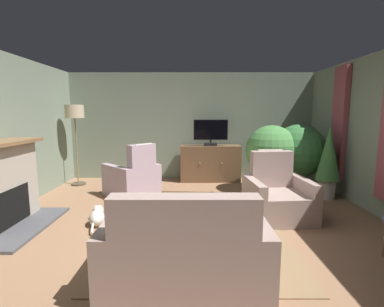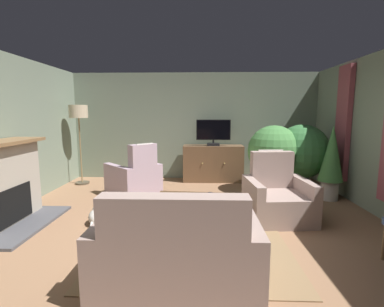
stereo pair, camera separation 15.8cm
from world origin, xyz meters
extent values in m
cube|color=#936B4C|center=(0.00, 0.00, -0.02)|extent=(6.54, 7.18, 0.04)
cube|color=gray|center=(0.00, 3.34, 1.30)|extent=(6.54, 0.10, 2.60)
cube|color=#A34C56|center=(2.91, 1.85, 1.43)|extent=(0.10, 0.44, 2.19)
cube|color=#8E704C|center=(0.09, -0.55, 0.01)|extent=(2.28, 1.77, 0.01)
cube|color=#4C4C51|center=(-2.31, 0.13, 0.02)|extent=(0.50, 1.55, 0.04)
cube|color=black|center=(-2.55, 0.13, 0.32)|extent=(0.10, 0.75, 0.52)
cube|color=#4A3523|center=(0.46, 2.99, 0.03)|extent=(1.36, 0.41, 0.06)
cube|color=brown|center=(0.46, 2.99, 0.43)|extent=(1.42, 0.47, 0.86)
sphere|color=tan|center=(0.20, 2.74, 0.48)|extent=(0.03, 0.03, 0.03)
sphere|color=tan|center=(0.71, 2.74, 0.48)|extent=(0.03, 0.03, 0.03)
cube|color=black|center=(0.46, 2.94, 0.89)|extent=(0.29, 0.20, 0.06)
cylinder|color=black|center=(0.46, 2.94, 0.96)|extent=(0.04, 0.04, 0.08)
cube|color=black|center=(0.46, 2.94, 1.24)|extent=(0.80, 0.05, 0.47)
cube|color=black|center=(0.46, 2.91, 1.24)|extent=(0.76, 0.01, 0.43)
cube|color=#4C331E|center=(0.09, 0.17, 0.44)|extent=(1.14, 0.57, 0.03)
cylinder|color=#4C331E|center=(0.61, 0.33, 0.21)|extent=(0.04, 0.04, 0.43)
cylinder|color=#4C331E|center=(-0.40, 0.40, 0.21)|extent=(0.04, 0.04, 0.43)
cylinder|color=#4C331E|center=(0.58, -0.06, 0.21)|extent=(0.04, 0.04, 0.43)
cylinder|color=#4C331E|center=(-0.42, 0.01, 0.21)|extent=(0.04, 0.04, 0.43)
cube|color=black|center=(0.34, 0.26, 0.47)|extent=(0.13, 0.17, 0.02)
cube|color=silver|center=(0.05, 0.11, 0.46)|extent=(0.35, 0.30, 0.01)
cube|color=#A3897F|center=(-0.04, -1.21, 0.21)|extent=(1.22, 0.85, 0.42)
cube|color=#A3897F|center=(-0.04, -1.54, 0.70)|extent=(1.22, 0.20, 0.56)
cube|color=#A3897F|center=(-0.73, -1.21, 0.32)|extent=(0.15, 0.85, 0.64)
cube|color=#A3897F|center=(0.64, -1.21, 0.32)|extent=(0.15, 0.85, 0.64)
cube|color=#A84C51|center=(0.16, -1.34, 0.54)|extent=(0.37, 0.18, 0.36)
cube|color=#A3897F|center=(1.36, 0.50, 0.21)|extent=(0.75, 0.94, 0.42)
cube|color=#A3897F|center=(1.32, 0.85, 0.72)|extent=(0.68, 0.24, 0.59)
cube|color=#A3897F|center=(1.75, 0.54, 0.31)|extent=(0.21, 0.89, 0.62)
cube|color=#A3897F|center=(0.96, 0.46, 0.31)|extent=(0.21, 0.89, 0.62)
cube|color=white|center=(1.32, 0.92, 0.92)|extent=(0.41, 0.06, 0.24)
cube|color=#AD93A3|center=(-1.19, 1.77, 0.22)|extent=(1.03, 1.02, 0.44)
cube|color=#AD93A3|center=(-0.93, 1.51, 0.74)|extent=(0.51, 0.51, 0.62)
cube|color=#AD93A3|center=(-1.42, 1.53, 0.32)|extent=(0.74, 0.73, 0.64)
cube|color=#AD93A3|center=(-0.95, 2.01, 0.32)|extent=(0.74, 0.73, 0.64)
cube|color=white|center=(-0.88, 1.47, 0.95)|extent=(0.26, 0.27, 0.24)
cylinder|color=brown|center=(2.22, -0.67, 0.21)|extent=(0.04, 0.04, 0.41)
cylinder|color=beige|center=(2.61, 1.57, 0.18)|extent=(0.31, 0.31, 0.37)
cone|color=#4C8E47|center=(2.61, 1.57, 0.89)|extent=(0.44, 0.44, 1.05)
cylinder|color=beige|center=(1.65, 2.04, 0.20)|extent=(0.28, 0.28, 0.40)
sphere|color=#4C8E47|center=(1.65, 2.04, 0.86)|extent=(1.05, 1.05, 1.05)
cylinder|color=#3D4C5B|center=(2.25, 2.12, 0.18)|extent=(0.34, 0.34, 0.36)
sphere|color=#3D7F42|center=(2.25, 2.12, 0.85)|extent=(1.10, 1.10, 1.10)
ellipsoid|color=beige|center=(-1.38, 0.24, 0.11)|extent=(0.30, 0.40, 0.22)
sphere|color=beige|center=(-1.43, 0.47, 0.14)|extent=(0.16, 0.16, 0.16)
cone|color=beige|center=(-1.47, 0.46, 0.22)|extent=(0.04, 0.04, 0.04)
cone|color=beige|center=(-1.39, 0.48, 0.22)|extent=(0.04, 0.04, 0.04)
cylinder|color=beige|center=(-1.35, -0.04, 0.07)|extent=(0.09, 0.22, 0.09)
cylinder|color=#4C4233|center=(-2.59, 2.61, 0.02)|extent=(0.32, 0.32, 0.04)
cylinder|color=olive|center=(-2.59, 2.61, 0.76)|extent=(0.03, 0.03, 1.52)
cylinder|color=beige|center=(-2.59, 2.61, 1.67)|extent=(0.41, 0.41, 0.29)
camera|label=1|loc=(0.02, -3.70, 1.63)|focal=26.38mm
camera|label=2|loc=(0.18, -3.70, 1.63)|focal=26.38mm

